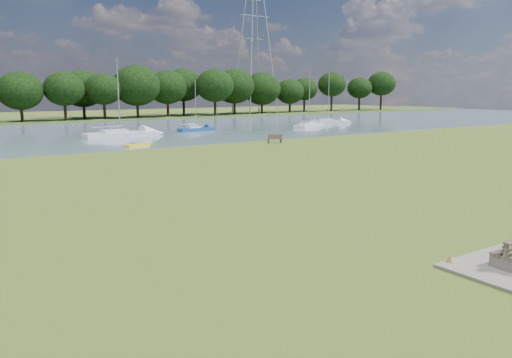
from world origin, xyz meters
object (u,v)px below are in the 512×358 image
pylon (255,14)px  sailboat_5 (328,121)px  sailboat_1 (309,124)px  sailboat_3 (196,128)px  sailboat_4 (119,133)px  riverbank_bench (275,139)px  kayak (138,145)px

pylon → sailboat_5: pylon is taller
sailboat_1 → sailboat_3: sailboat_1 is taller
pylon → sailboat_4: size_ratio=3.76×
pylon → sailboat_4: bearing=-140.0°
riverbank_bench → sailboat_3: bearing=111.0°
sailboat_3 → sailboat_4: size_ratio=0.73×
sailboat_5 → sailboat_4: bearing=-148.8°
sailboat_5 → sailboat_1: bearing=-125.1°
sailboat_3 → kayak: bearing=-141.2°
riverbank_bench → sailboat_5: sailboat_5 is taller
pylon → sailboat_5: bearing=-102.5°
sailboat_1 → sailboat_3: 17.05m
pylon → sailboat_4: pylon is taller
sailboat_1 → sailboat_3: bearing=146.5°
kayak → sailboat_4: (1.69, 10.29, 0.37)m
kayak → sailboat_3: (12.62, 12.61, 0.26)m
pylon → sailboat_1: pylon is taller
kayak → pylon: size_ratio=0.08×
riverbank_bench → sailboat_1: bearing=61.6°
riverbank_bench → pylon: pylon is taller
riverbank_bench → kayak: bearing=-179.7°
sailboat_3 → sailboat_4: sailboat_4 is taller
riverbank_bench → kayak: (-12.83, 4.69, -0.29)m
kayak → sailboat_1: sailboat_1 is taller
sailboat_1 → riverbank_bench: bearing=-163.1°
pylon → sailboat_3: size_ratio=5.18×
sailboat_3 → pylon: bearing=40.4°
kayak → sailboat_3: sailboat_3 is taller
sailboat_3 → sailboat_1: bearing=-15.3°
sailboat_1 → sailboat_4: bearing=154.8°
sailboat_5 → sailboat_3: bearing=-151.3°
pylon → sailboat_4: (-42.31, -35.55, -20.45)m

